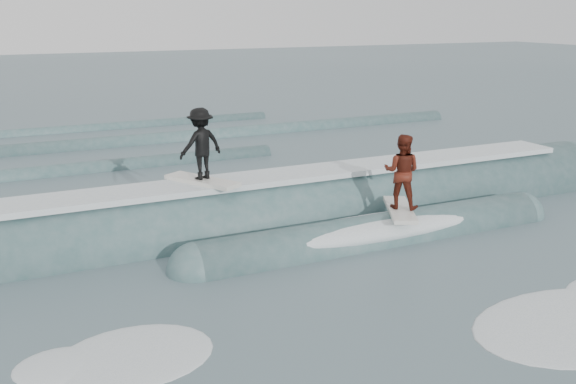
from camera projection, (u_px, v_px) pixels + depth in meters
name	position (u px, v px, depth m)	size (l,w,h in m)	color
ground	(419.00, 329.00, 11.02)	(160.00, 160.00, 0.00)	#3E525B
breaking_wave	(286.00, 224.00, 16.30)	(23.05, 4.01, 2.45)	#355859
surfer_black	(201.00, 147.00, 15.15)	(1.47, 2.01, 1.80)	silver
surfer_red	(402.00, 175.00, 15.14)	(1.38, 2.04, 1.88)	silver
whitewater	(459.00, 343.00, 10.56)	(12.10, 5.99, 0.10)	white
far_swells	(105.00, 148.00, 25.48)	(33.11, 8.65, 0.80)	#355859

